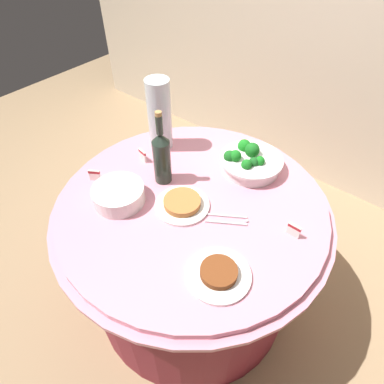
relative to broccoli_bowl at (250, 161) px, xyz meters
name	(u,v)px	position (x,y,z in m)	size (l,w,h in m)	color
ground_plane	(192,291)	(-0.07, -0.32, -0.78)	(6.00, 6.00, 0.00)	#9E7F5B
buffet_table	(192,252)	(-0.07, -0.32, -0.41)	(1.16, 1.16, 0.74)	maroon
broccoli_bowl	(250,161)	(0.00, 0.00, 0.00)	(0.28, 0.28, 0.12)	white
plate_stack	(119,195)	(-0.30, -0.51, -0.01)	(0.21, 0.21, 0.07)	white
wine_bottle	(162,156)	(-0.25, -0.30, 0.09)	(0.07, 0.07, 0.34)	#232F26
decorative_fruit_vase	(160,119)	(-0.43, -0.12, 0.11)	(0.11, 0.11, 0.34)	silver
serving_tongs	(228,219)	(0.10, -0.31, -0.04)	(0.16, 0.12, 0.01)	silver
food_plate_peanuts	(182,204)	(-0.08, -0.37, -0.03)	(0.22, 0.22, 0.04)	white
food_plate_stir_fry	(219,274)	(0.22, -0.54, -0.03)	(0.22, 0.22, 0.04)	white
label_placard_front	(294,230)	(0.33, -0.22, -0.01)	(0.05, 0.01, 0.05)	white
label_placard_mid	(142,155)	(-0.42, -0.26, -0.01)	(0.05, 0.02, 0.05)	white
label_placard_rear	(95,175)	(-0.48, -0.49, -0.01)	(0.05, 0.03, 0.05)	white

